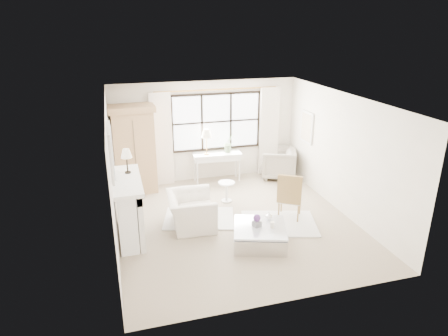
{
  "coord_description": "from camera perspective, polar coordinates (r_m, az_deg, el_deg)",
  "views": [
    {
      "loc": [
        -2.37,
        -7.45,
        4.14
      ],
      "look_at": [
        -0.2,
        0.2,
        1.21
      ],
      "focal_mm": 32.0,
      "sensor_mm": 36.0,
      "label": 1
    }
  ],
  "objects": [
    {
      "name": "console_table",
      "position": [
        10.89,
        -0.99,
        0.13
      ],
      "size": [
        1.33,
        0.54,
        0.8
      ],
      "rotation": [
        0.0,
        0.0,
        -0.07
      ],
      "color": "white",
      "rests_on": "floor"
    },
    {
      "name": "french_chair",
      "position": [
        8.98,
        9.34,
        -5.32
      ],
      "size": [
        0.66,
        0.67,
        1.08
      ],
      "rotation": [
        0.0,
        0.0,
        2.58
      ],
      "color": "#A07B43",
      "rests_on": "floor"
    },
    {
      "name": "pillar_candle",
      "position": [
        7.85,
        6.92,
        -8.06
      ],
      "size": [
        0.09,
        0.09,
        0.12
      ],
      "primitive_type": "cylinder",
      "color": "white",
      "rests_on": "coffee_table"
    },
    {
      "name": "wall_left",
      "position": [
        7.95,
        -15.73,
        -1.12
      ],
      "size": [
        0.0,
        5.5,
        5.5
      ],
      "primitive_type": "plane",
      "rotation": [
        1.57,
        0.0,
        1.57
      ],
      "color": "beige",
      "rests_on": "ground"
    },
    {
      "name": "planter_flowers",
      "position": [
        7.82,
        4.73,
        -7.12
      ],
      "size": [
        0.15,
        0.15,
        0.15
      ],
      "primitive_type": "sphere",
      "color": "#592F77",
      "rests_on": "planter_box"
    },
    {
      "name": "mirror_glass",
      "position": [
        7.79,
        -15.63,
        2.28
      ],
      "size": [
        0.02,
        1.0,
        0.8
      ],
      "primitive_type": "cube",
      "color": "silver",
      "rests_on": "wall_left"
    },
    {
      "name": "ceiling",
      "position": [
        7.95,
        1.83,
        9.76
      ],
      "size": [
        5.5,
        5.5,
        0.0
      ],
      "primitive_type": "plane",
      "rotation": [
        3.14,
        0.0,
        0.0
      ],
      "color": "white",
      "rests_on": "ground"
    },
    {
      "name": "window_frame",
      "position": [
        10.81,
        -1.08,
        6.62
      ],
      "size": [
        2.5,
        0.04,
        1.5
      ],
      "primitive_type": null,
      "color": "black",
      "rests_on": "wall_back"
    },
    {
      "name": "orchid_plant",
      "position": [
        10.78,
        0.67,
        3.59
      ],
      "size": [
        0.34,
        0.31,
        0.51
      ],
      "primitive_type": "imported",
      "rotation": [
        0.0,
        0.0,
        0.35
      ],
      "color": "#607850",
      "rests_on": "console_table"
    },
    {
      "name": "wall_right",
      "position": [
        9.32,
        16.56,
        1.94
      ],
      "size": [
        0.0,
        5.5,
        5.5
      ],
      "primitive_type": "plane",
      "rotation": [
        1.57,
        0.0,
        -1.57
      ],
      "color": "silver",
      "rests_on": "ground"
    },
    {
      "name": "mantel_lamp",
      "position": [
        8.16,
        -13.79,
        1.89
      ],
      "size": [
        0.22,
        0.22,
        0.51
      ],
      "color": "black",
      "rests_on": "fireplace"
    },
    {
      "name": "floor",
      "position": [
        8.84,
        1.64,
        -7.71
      ],
      "size": [
        5.5,
        5.5,
        0.0
      ],
      "primitive_type": "plane",
      "color": "tan",
      "rests_on": "ground"
    },
    {
      "name": "club_armchair",
      "position": [
        8.55,
        -4.72,
        -6.12
      ],
      "size": [
        1.04,
        1.17,
        0.72
      ],
      "primitive_type": "imported",
      "rotation": [
        0.0,
        0.0,
        1.5
      ],
      "color": "white",
      "rests_on": "floor"
    },
    {
      "name": "rug_right",
      "position": [
        8.83,
        7.83,
        -7.85
      ],
      "size": [
        1.85,
        1.58,
        0.03
      ],
      "primitive_type": "cube",
      "rotation": [
        0.0,
        0.0,
        -0.28
      ],
      "color": "silver",
      "rests_on": "floor"
    },
    {
      "name": "mirror_frame",
      "position": [
        7.79,
        -15.85,
        2.26
      ],
      "size": [
        0.05,
        1.15,
        0.95
      ],
      "primitive_type": "cube",
      "color": "silver",
      "rests_on": "wall_left"
    },
    {
      "name": "window_pane",
      "position": [
        10.82,
        -1.1,
        6.64
      ],
      "size": [
        2.4,
        0.02,
        1.5
      ],
      "primitive_type": "cube",
      "color": "white",
      "rests_on": "wall_back"
    },
    {
      "name": "curtain_right",
      "position": [
        11.3,
        6.42,
        5.19
      ],
      "size": [
        0.55,
        0.1,
        2.47
      ],
      "primitive_type": "cube",
      "color": "silver",
      "rests_on": "ground"
    },
    {
      "name": "curtain_rod",
      "position": [
        10.59,
        -1.04,
        11.14
      ],
      "size": [
        3.3,
        0.04,
        0.04
      ],
      "primitive_type": "cylinder",
      "rotation": [
        0.0,
        1.57,
        0.0
      ],
      "color": "#AB7A3B",
      "rests_on": "wall_back"
    },
    {
      "name": "side_table",
      "position": [
        9.67,
        0.36,
        -3.0
      ],
      "size": [
        0.4,
        0.4,
        0.51
      ],
      "color": "silver",
      "rests_on": "floor"
    },
    {
      "name": "fireplace",
      "position": [
        8.22,
        -13.69,
        -5.53
      ],
      "size": [
        0.58,
        1.66,
        1.26
      ],
      "color": "white",
      "rests_on": "ground"
    },
    {
      "name": "wall_back",
      "position": [
        10.83,
        -2.66,
        5.27
      ],
      "size": [
        5.0,
        0.0,
        5.0
      ],
      "primitive_type": "plane",
      "rotation": [
        1.57,
        0.0,
        0.0
      ],
      "color": "white",
      "rests_on": "ground"
    },
    {
      "name": "coffee_vase",
      "position": [
        8.13,
        6.41,
        -6.85
      ],
      "size": [
        0.19,
        0.19,
        0.16
      ],
      "primitive_type": "imported",
      "rotation": [
        0.0,
        0.0,
        0.27
      ],
      "color": "white",
      "rests_on": "coffee_table"
    },
    {
      "name": "armoire",
      "position": [
        10.23,
        -12.72,
        2.66
      ],
      "size": [
        1.14,
        0.74,
        2.24
      ],
      "rotation": [
        0.0,
        0.0,
        0.04
      ],
      "color": "tan",
      "rests_on": "floor"
    },
    {
      "name": "console_lamp",
      "position": [
        10.52,
        -2.53,
        4.86
      ],
      "size": [
        0.28,
        0.28,
        0.69
      ],
      "color": "#AF7F3C",
      "rests_on": "console_table"
    },
    {
      "name": "curtain_left",
      "position": [
        10.57,
        -8.88,
        4.02
      ],
      "size": [
        0.55,
        0.1,
        2.47
      ],
      "primitive_type": "cube",
      "color": "white",
      "rests_on": "ground"
    },
    {
      "name": "wingback_chair",
      "position": [
        11.26,
        7.8,
        0.72
      ],
      "size": [
        1.2,
        1.18,
        0.84
      ],
      "primitive_type": "imported",
      "rotation": [
        0.0,
        0.0,
        -1.98
      ],
      "color": "#A39A8A",
      "rests_on": "floor"
    },
    {
      "name": "art_canvas",
      "position": [
        10.66,
        11.66,
        5.73
      ],
      "size": [
        0.01,
        0.52,
        0.72
      ],
      "primitive_type": "cube",
      "color": "beige",
      "rests_on": "wall_right"
    },
    {
      "name": "art_frame",
      "position": [
        10.67,
        11.76,
        5.73
      ],
      "size": [
        0.04,
        0.62,
        0.82
      ],
      "primitive_type": "cube",
      "color": "white",
      "rests_on": "wall_right"
    },
    {
      "name": "planter_box",
      "position": [
        7.87,
        4.71,
        -7.94
      ],
      "size": [
        0.18,
        0.18,
        0.11
      ],
      "primitive_type": "cube",
      "rotation": [
        0.0,
        0.0,
        0.27
      ],
      "color": "slate",
      "rests_on": "coffee_table"
    },
    {
      "name": "wall_front",
      "position": [
        5.95,
        9.77,
        -8.05
      ],
      "size": [
        5.0,
        0.0,
        5.0
      ],
      "primitive_type": "plane",
      "rotation": [
        -1.57,
        0.0,
        0.0
      ],
      "color": "beige",
      "rests_on": "ground"
    },
    {
      "name": "coffee_table",
      "position": [
        7.99,
        5.1,
        -9.56
      ],
      "size": [
        1.26,
        1.26,
        0.38
      ],
      "rotation": [
        0.0,
        0.0,
        -0.32
      ],
      "color": "silver",
      "rests_on": "floor"
    },
    {
      "name": "rug_left",
      "position": [
        8.99,
        -3.56,
        -7.17
      ],
      "size": [
        1.76,
        1.44,
        0.03
      ],
      "primitive_type": "cube",
      "rotation": [
        0.0,
        0.0,
        -0.27
      ],
      "color": "silver",
      "rests_on": "floor"
    }
  ]
}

